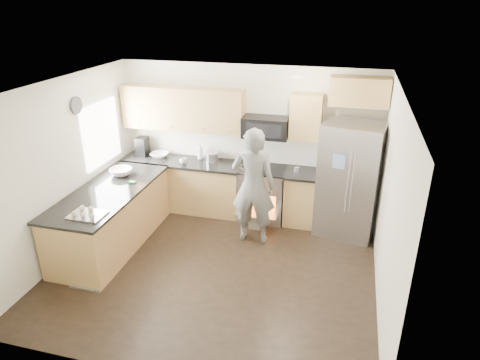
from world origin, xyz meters
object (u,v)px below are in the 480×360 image
(stove_range, at_px, (263,182))
(refrigerator, at_px, (349,180))
(person, at_px, (253,186))
(dish_rack, at_px, (91,278))

(stove_range, height_order, refrigerator, refrigerator)
(refrigerator, xyz_separation_m, person, (-1.42, -0.62, 0.00))
(stove_range, relative_size, person, 0.96)
(stove_range, distance_m, dish_rack, 3.15)
(dish_rack, bearing_deg, stove_range, 52.44)
(refrigerator, xyz_separation_m, dish_rack, (-3.30, -2.29, -0.86))
(stove_range, height_order, person, person)
(stove_range, relative_size, refrigerator, 0.96)
(stove_range, distance_m, refrigerator, 1.45)
(refrigerator, distance_m, dish_rack, 4.11)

